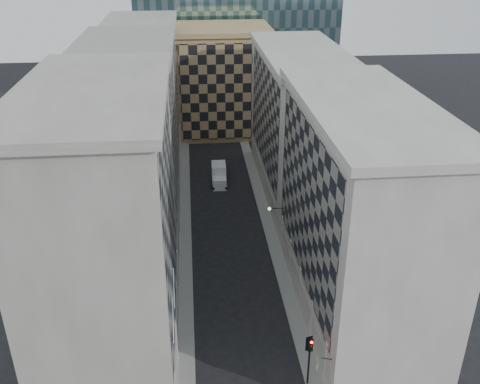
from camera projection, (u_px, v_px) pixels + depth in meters
sidewalk_west at (185, 233)px, 65.82m from camera, size 1.50×100.00×0.15m
sidewalk_east at (270, 229)px, 66.72m from camera, size 1.50×100.00×0.15m
bldg_left_a at (110, 230)px, 43.18m from camera, size 10.80×22.80×23.70m
bldg_left_b at (133, 141)px, 63.07m from camera, size 10.80×22.80×22.70m
bldg_left_c at (145, 94)px, 82.95m from camera, size 10.80×22.80×21.70m
bldg_right_a at (356, 211)px, 49.29m from camera, size 10.80×26.80×20.70m
bldg_right_b at (299, 122)px, 73.63m from camera, size 10.80×28.80×19.70m
tan_block at (222, 80)px, 96.20m from camera, size 16.80×14.80×18.80m
flagpoles_left at (173, 303)px, 40.82m from camera, size 0.10×6.33×2.33m
bracket_lamp at (271, 209)px, 58.59m from camera, size 1.98×0.36×0.36m
traffic_light at (310, 351)px, 42.48m from camera, size 0.58×0.57×4.73m
box_truck at (219, 176)px, 78.60m from camera, size 2.16×5.10×2.77m
dark_car at (222, 170)px, 81.66m from camera, size 1.66×4.06×1.31m
shop_sign at (318, 363)px, 40.91m from camera, size 1.25×0.73×0.82m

